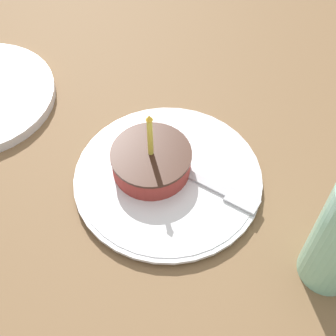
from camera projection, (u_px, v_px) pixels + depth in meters
The scene contains 4 objects.
ground_plane at pixel (164, 203), 0.66m from camera, with size 2.40×2.40×0.04m.
plate at pixel (168, 178), 0.65m from camera, with size 0.26×0.26×0.01m.
cake_slice at pixel (150, 161), 0.64m from camera, with size 0.11×0.11×0.11m.
fork at pixel (204, 182), 0.64m from camera, with size 0.17×0.12×0.00m.
Camera 1 is at (-0.32, 0.15, 0.54)m, focal length 50.00 mm.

